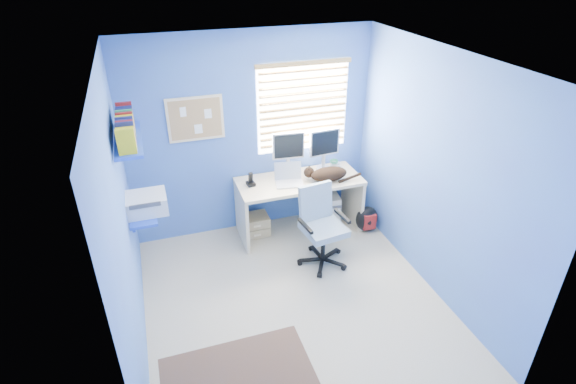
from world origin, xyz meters
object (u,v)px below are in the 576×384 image
object	(u,v)px
desk	(299,206)
tower_pc	(329,207)
laptop	(289,176)
office_chair	(321,236)
cat	(329,174)

from	to	relation	value
desk	tower_pc	distance (m)	0.48
laptop	office_chair	size ratio (longest dim) A/B	0.35
office_chair	cat	bearing A→B (deg)	61.24
cat	tower_pc	distance (m)	0.63
laptop	tower_pc	xyz separation A→B (m)	(0.60, 0.12, -0.62)
tower_pc	laptop	bearing A→B (deg)	-160.89
laptop	cat	distance (m)	0.50
desk	laptop	world-z (taller)	laptop
laptop	office_chair	bearing A→B (deg)	-64.19
cat	tower_pc	size ratio (longest dim) A/B	1.03
desk	laptop	xyz separation A→B (m)	(-0.15, -0.06, 0.48)
cat	office_chair	size ratio (longest dim) A/B	0.50
laptop	tower_pc	bearing A→B (deg)	21.34
tower_pc	office_chair	world-z (taller)	office_chair
desk	office_chair	xyz separation A→B (m)	(0.03, -0.69, -0.02)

